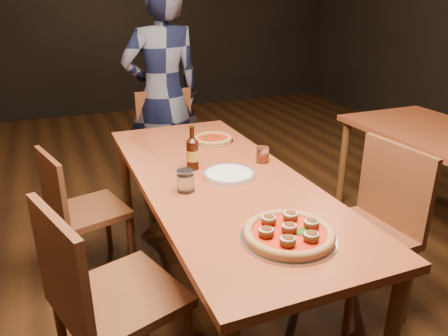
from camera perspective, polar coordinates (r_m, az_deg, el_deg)
name	(u,v)px	position (r m, az deg, el deg)	size (l,w,h in m)	color
ground	(221,296)	(2.64, -0.43, -16.38)	(9.00, 9.00, 0.00)	black
table_main	(220,190)	(2.28, -0.48, -2.87)	(0.80, 2.00, 0.75)	brown
chair_main_nw	(120,296)	(1.90, -13.43, -15.94)	(0.46, 0.46, 0.98)	#5A2617
chair_main_sw	(89,210)	(2.74, -17.25, -5.25)	(0.40, 0.40, 0.86)	#5A2617
chair_main_e	(358,234)	(2.36, 17.07, -8.20)	(0.46, 0.46, 0.98)	#5A2617
chair_end	(174,151)	(3.43, -6.57, 2.19)	(0.45, 0.45, 0.97)	#5A2617
pizza_meatball	(289,233)	(1.71, 8.47, -8.39)	(0.38, 0.38, 0.07)	#B7B7BF
pizza_margherita	(213,139)	(2.79, -1.47, 3.82)	(0.26, 0.26, 0.03)	#B7B7BF
plate_stack	(229,175)	(2.25, 0.66, -0.89)	(0.26, 0.26, 0.02)	white
beer_bottle	(192,154)	(2.33, -4.14, 1.82)	(0.07, 0.07, 0.24)	black
water_glass	(186,181)	(2.08, -5.03, -1.67)	(0.08, 0.08, 0.11)	white
amber_glass	(263,155)	(2.45, 5.06, 1.76)	(0.07, 0.07, 0.09)	#8E3210
diner	(163,95)	(3.52, -7.97, 9.36)	(0.64, 0.42, 1.76)	black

